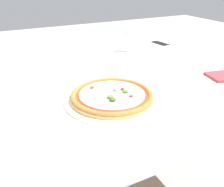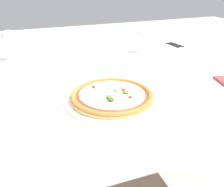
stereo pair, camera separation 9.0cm
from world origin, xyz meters
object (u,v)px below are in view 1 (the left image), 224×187
at_px(dining_table, 110,90).
at_px(cell_phone, 160,44).
at_px(pizza_plate, 112,97).
at_px(wine_glass_far_right, 131,35).
at_px(fork, 29,92).

height_order(dining_table, cell_phone, cell_phone).
xyz_separation_m(dining_table, cell_phone, (0.53, 0.34, 0.08)).
xyz_separation_m(pizza_plate, cell_phone, (0.63, 0.56, -0.01)).
bearing_deg(wine_glass_far_right, fork, -154.05).
distance_m(fork, cell_phone, 0.96).
distance_m(fork, wine_glass_far_right, 0.72).
height_order(dining_table, wine_glass_far_right, wine_glass_far_right).
bearing_deg(dining_table, wine_glass_far_right, 46.71).
distance_m(wine_glass_far_right, cell_phone, 0.27).
bearing_deg(dining_table, pizza_plate, -114.98).
bearing_deg(wine_glass_far_right, dining_table, -133.29).
xyz_separation_m(dining_table, fork, (-0.36, -0.01, 0.07)).
relative_size(wine_glass_far_right, cell_phone, 0.91).
bearing_deg(pizza_plate, wine_glass_far_right, 53.46).
distance_m(pizza_plate, fork, 0.33).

